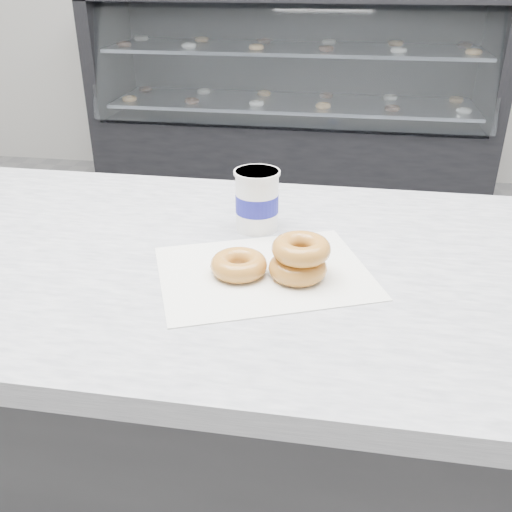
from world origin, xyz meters
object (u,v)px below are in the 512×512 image
(coffee_cup, at_px, (257,200))
(display_case, at_px, (292,117))
(donut_single, at_px, (239,265))
(donut_stack, at_px, (299,258))
(counter, at_px, (155,433))

(coffee_cup, bearing_deg, display_case, 80.09)
(display_case, bearing_deg, donut_single, -85.80)
(donut_single, bearing_deg, display_case, 94.20)
(display_case, xyz_separation_m, donut_single, (0.20, -2.79, 0.43))
(donut_single, bearing_deg, coffee_cup, 90.21)
(display_case, height_order, coffee_cup, display_case)
(donut_stack, bearing_deg, counter, 169.00)
(donut_stack, bearing_deg, coffee_cup, 118.84)
(counter, bearing_deg, donut_stack, -11.00)
(display_case, distance_m, donut_stack, 2.83)
(display_case, xyz_separation_m, donut_stack, (0.30, -2.78, 0.44))
(donut_single, bearing_deg, counter, 162.22)
(display_case, bearing_deg, counter, -90.00)
(counter, relative_size, donut_single, 32.68)
(display_case, xyz_separation_m, coffee_cup, (0.20, -2.60, 0.47))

